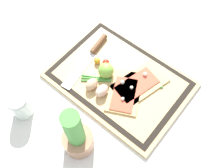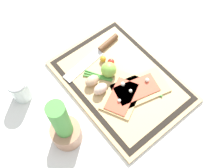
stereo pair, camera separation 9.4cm
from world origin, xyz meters
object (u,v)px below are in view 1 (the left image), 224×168
Objects in this scene: cherry_tomato_red at (106,63)px; sauce_jar at (21,106)px; pizza_slice_far at (124,92)px; herb_pot at (77,137)px; pizza_slice_near at (139,84)px; cherry_tomato_yellow at (98,60)px; lime at (106,70)px; egg_brown at (92,84)px; knife at (93,52)px; egg_pink at (102,91)px.

cherry_tomato_red is 0.27× the size of sauce_jar.
pizza_slice_far is 0.25m from herb_pot.
pizza_slice_near is 0.43m from sauce_jar.
pizza_slice_far is 0.17m from cherry_tomato_yellow.
herb_pot is at bearing 119.67° from cherry_tomato_yellow.
pizza_slice_near is 0.13m from lime.
egg_brown is 2.06× the size of cherry_tomato_red.
pizza_slice_far is 0.87× the size of herb_pot.
cherry_tomato_yellow is (0.17, -0.04, 0.01)m from pizza_slice_far.
cherry_tomato_yellow is 0.34m from herb_pot.
sauce_jar is at bearing 84.99° from knife.
cherry_tomato_red is at bearing -78.06° from egg_brown.
cherry_tomato_red is at bearing -66.08° from herb_pot.
egg_pink is at bearing -127.73° from sauce_jar.
sauce_jar reaches higher than egg_brown.
knife is 0.38m from herb_pot.
egg_pink is 0.13m from cherry_tomato_red.
sauce_jar reaches higher than cherry_tomato_yellow.
egg_brown is 2.29× the size of cherry_tomato_yellow.
knife is 10.51× the size of cherry_tomato_red.
egg_pink is at bearing -71.96° from herb_pot.
sauce_jar is at bearing 53.04° from pizza_slice_near.
pizza_slice_near is 0.15m from cherry_tomato_red.
cherry_tomato_red is 0.33m from herb_pot.
egg_pink reaches higher than knife.
lime is 0.29m from herb_pot.
egg_pink reaches higher than pizza_slice_far.
pizza_slice_near is 3.82× the size of lime.
lime is at bearing 130.35° from cherry_tomato_red.
lime is at bearing -60.78° from egg_pink.
knife is 4.82× the size of lime.
herb_pot is at bearing 113.92° from cherry_tomato_red.
cherry_tomato_red is at bearing -161.99° from cherry_tomato_yellow.
pizza_slice_near is 4.04× the size of egg_pink.
egg_brown reaches higher than pizza_slice_near.
lime is (0.10, -0.02, 0.02)m from pizza_slice_far.
cherry_tomato_yellow is 0.25× the size of sauce_jar.
lime is at bearing -68.73° from herb_pot.
egg_brown reaches higher than cherry_tomato_red.
egg_brown is at bearing -59.96° from herb_pot.
herb_pot is (0.02, 0.31, 0.06)m from pizza_slice_near.
knife is 0.35m from sauce_jar.
herb_pot is at bearing 108.04° from egg_pink.
sauce_jar is at bearing 65.49° from lime.
pizza_slice_far is at bearing 170.14° from lime.
knife is at bearing -22.63° from lime.
egg_pink is 2.29× the size of cherry_tomato_yellow.
pizza_slice_far is 0.22m from knife.
cherry_tomato_yellow is at bearing 156.45° from knife.
egg_brown is 0.08m from lime.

